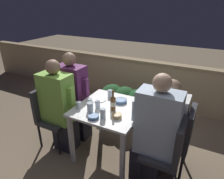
# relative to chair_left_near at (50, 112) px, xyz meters

# --- Properties ---
(ground_plane) EXTENTS (16.00, 16.00, 0.00)m
(ground_plane) POSITION_rel_chair_left_near_xyz_m (0.89, 0.17, -0.53)
(ground_plane) COLOR #847056
(parapet_wall) EXTENTS (9.00, 0.18, 0.91)m
(parapet_wall) POSITION_rel_chair_left_near_xyz_m (0.89, 1.89, -0.07)
(parapet_wall) COLOR tan
(parapet_wall) RESTS_ON ground_plane
(dining_table) EXTENTS (0.82, 0.84, 0.75)m
(dining_table) POSITION_rel_chair_left_near_xyz_m (0.89, 0.17, 0.11)
(dining_table) COLOR white
(dining_table) RESTS_ON ground_plane
(planter_hedge) EXTENTS (0.89, 0.47, 0.64)m
(planter_hedge) POSITION_rel_chair_left_near_xyz_m (0.70, 1.04, -0.17)
(planter_hedge) COLOR brown
(planter_hedge) RESTS_ON ground_plane
(chair_left_near) EXTENTS (0.42, 0.41, 0.89)m
(chair_left_near) POSITION_rel_chair_left_near_xyz_m (0.00, 0.00, 0.00)
(chair_left_near) COLOR #333338
(chair_left_near) RESTS_ON ground_plane
(person_green_blouse) EXTENTS (0.50, 0.26, 1.32)m
(person_green_blouse) POSITION_rel_chair_left_near_xyz_m (0.19, -0.00, 0.13)
(person_green_blouse) COLOR #282833
(person_green_blouse) RESTS_ON ground_plane
(chair_left_far) EXTENTS (0.42, 0.41, 0.89)m
(chair_left_far) POSITION_rel_chair_left_near_xyz_m (0.01, 0.32, 0.00)
(chair_left_far) COLOR #333338
(chair_left_far) RESTS_ON ground_plane
(person_purple_stripe) EXTENTS (0.49, 0.26, 1.34)m
(person_purple_stripe) POSITION_rel_chair_left_near_xyz_m (0.20, 0.32, 0.15)
(person_purple_stripe) COLOR #282833
(person_purple_stripe) RESTS_ON ground_plane
(chair_right_near) EXTENTS (0.42, 0.41, 0.89)m
(chair_right_near) POSITION_rel_chair_left_near_xyz_m (1.72, 0.00, 0.00)
(chair_right_near) COLOR #333338
(chair_right_near) RESTS_ON ground_plane
(person_blue_shirt) EXTENTS (0.51, 0.26, 1.36)m
(person_blue_shirt) POSITION_rel_chair_left_near_xyz_m (1.52, 0.00, 0.15)
(person_blue_shirt) COLOR #282833
(person_blue_shirt) RESTS_ON ground_plane
(chair_right_far) EXTENTS (0.42, 0.41, 0.89)m
(chair_right_far) POSITION_rel_chair_left_near_xyz_m (1.77, 0.30, 0.00)
(chair_right_far) COLOR #333338
(chair_right_far) RESTS_ON ground_plane
(person_white_polo) EXTENTS (0.49, 0.26, 1.20)m
(person_white_polo) POSITION_rel_chair_left_near_xyz_m (1.57, 0.30, 0.08)
(person_white_polo) COLOR #282833
(person_white_polo) RESTS_ON ground_plane
(beer_bottle) EXTENTS (0.07, 0.07, 0.27)m
(beer_bottle) POSITION_rel_chair_left_near_xyz_m (0.96, 0.12, 0.32)
(beer_bottle) COLOR brown
(beer_bottle) RESTS_ON dining_table
(plate_0) EXTENTS (0.21, 0.21, 0.01)m
(plate_0) POSITION_rel_chair_left_near_xyz_m (0.65, 0.28, 0.23)
(plate_0) COLOR white
(plate_0) RESTS_ON dining_table
(bowl_0) EXTENTS (0.15, 0.15, 0.05)m
(bowl_0) POSITION_rel_chair_left_near_xyz_m (1.20, 0.39, 0.25)
(bowl_0) COLOR tan
(bowl_0) RESTS_ON dining_table
(bowl_1) EXTENTS (0.16, 0.16, 0.04)m
(bowl_1) POSITION_rel_chair_left_near_xyz_m (0.96, 0.35, 0.24)
(bowl_1) COLOR #4C709E
(bowl_1) RESTS_ON dining_table
(bowl_2) EXTENTS (0.12, 0.12, 0.05)m
(bowl_2) POSITION_rel_chair_left_near_xyz_m (1.08, -0.01, 0.25)
(bowl_2) COLOR tan
(bowl_2) RESTS_ON dining_table
(bowl_3) EXTENTS (0.13, 0.13, 0.04)m
(bowl_3) POSITION_rel_chair_left_near_xyz_m (0.84, -0.15, 0.24)
(bowl_3) COLOR #4C709E
(bowl_3) RESTS_ON dining_table
(glass_cup_0) EXTENTS (0.07, 0.07, 0.10)m
(glass_cup_0) POSITION_rel_chair_left_near_xyz_m (0.75, 0.44, 0.27)
(glass_cup_0) COLOR silver
(glass_cup_0) RESTS_ON dining_table
(glass_cup_1) EXTENTS (0.06, 0.06, 0.10)m
(glass_cup_1) POSITION_rel_chair_left_near_xyz_m (0.76, 0.08, 0.27)
(glass_cup_1) COLOR silver
(glass_cup_1) RESTS_ON dining_table
(glass_cup_2) EXTENTS (0.08, 0.08, 0.11)m
(glass_cup_2) POSITION_rel_chair_left_near_xyz_m (0.73, -0.03, 0.28)
(glass_cup_2) COLOR silver
(glass_cup_2) RESTS_ON dining_table
(glass_cup_3) EXTENTS (0.06, 0.06, 0.12)m
(glass_cup_3) POSITION_rel_chair_left_near_xyz_m (0.94, -0.09, 0.28)
(glass_cup_3) COLOR silver
(glass_cup_3) RESTS_ON dining_table
(glass_cup_4) EXTENTS (0.06, 0.06, 0.09)m
(glass_cup_4) POSITION_rel_chair_left_near_xyz_m (0.65, 0.09, 0.27)
(glass_cup_4) COLOR silver
(glass_cup_4) RESTS_ON dining_table
(glass_cup_5) EXTENTS (0.06, 0.06, 0.08)m
(glass_cup_5) POSITION_rel_chair_left_near_xyz_m (0.55, -0.03, 0.26)
(glass_cup_5) COLOR silver
(glass_cup_5) RESTS_ON dining_table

